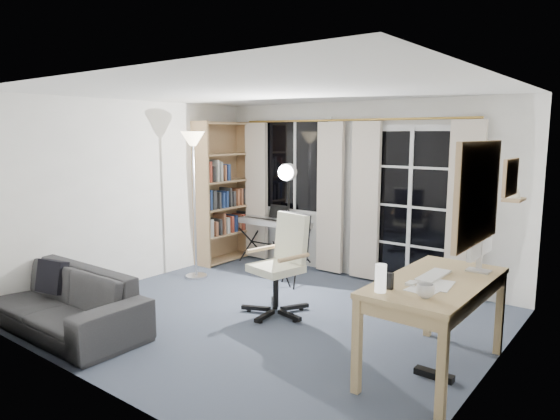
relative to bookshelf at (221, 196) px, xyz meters
The scene contains 17 objects.
floor 2.79m from the bookshelf, 34.75° to the right, with size 4.50×4.00×0.02m, color #374050.
window 1.28m from the bookshelf, 24.76° to the left, with size 1.20×0.08×1.40m.
french_door 2.92m from the bookshelf, ahead, with size 1.32×0.09×2.11m.
curtains 2.03m from the bookshelf, 11.48° to the left, with size 3.60×0.07×2.13m.
bookshelf is the anchor object (origin of this frame).
torchiere_lamp 1.16m from the bookshelf, 66.57° to the right, with size 0.41×0.41×2.00m.
keyboard_piano 0.98m from the bookshelf, 14.13° to the left, with size 1.18×0.58×0.85m.
studio_light 1.76m from the bookshelf, 16.90° to the right, with size 0.35×0.36×1.63m.
office_chair 2.52m from the bookshelf, 29.56° to the right, with size 0.76×0.75×1.10m.
desk 4.33m from the bookshelf, 21.91° to the right, with size 0.76×1.49×0.80m.
monitor 4.36m from the bookshelf, 15.45° to the right, with size 0.19×0.57×0.50m.
desk_clutter 4.37m from the bookshelf, 25.13° to the right, with size 0.47×0.90×1.01m.
mug 4.62m from the bookshelf, 27.21° to the right, with size 0.13×0.10×0.13m, color silver.
wall_mirror 4.75m from the bookshelf, 22.77° to the right, with size 0.04×0.94×0.74m.
framed_print 4.49m from the bookshelf, 12.00° to the right, with size 0.03×0.42×0.32m.
wall_shelf 4.33m from the bookshelf, ahead, with size 0.16×0.30×0.18m.
sofa 3.16m from the bookshelf, 77.76° to the right, with size 2.05×0.61×0.80m.
Camera 1 is at (3.26, -4.02, 1.97)m, focal length 32.00 mm.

